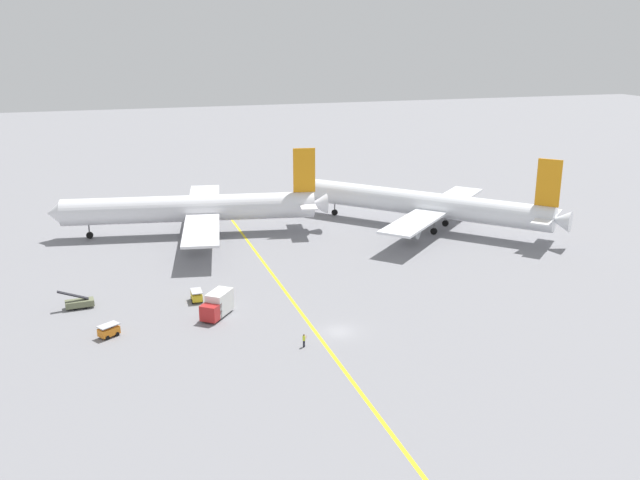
% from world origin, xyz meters
% --- Properties ---
extents(ground_plane, '(600.00, 600.00, 0.00)m').
position_xyz_m(ground_plane, '(0.00, 0.00, 0.00)').
color(ground_plane, gray).
extents(taxiway_stripe, '(1.32, 120.00, 0.01)m').
position_xyz_m(taxiway_stripe, '(-3.13, 10.00, 0.00)').
color(taxiway_stripe, yellow).
rests_on(taxiway_stripe, ground).
extents(airliner_at_gate_left, '(54.46, 48.00, 16.79)m').
position_xyz_m(airliner_at_gate_left, '(-12.60, 52.59, 5.26)').
color(airliner_at_gate_left, silver).
rests_on(airliner_at_gate_left, ground).
extents(airliner_being_pushed, '(43.75, 45.70, 16.43)m').
position_xyz_m(airliner_being_pushed, '(33.50, 42.85, 5.03)').
color(airliner_being_pushed, white).
rests_on(airliner_being_pushed, ground).
extents(pushback_tug, '(7.18, 7.82, 2.89)m').
position_xyz_m(pushback_tug, '(10.51, 67.47, 1.22)').
color(pushback_tug, '#2D4C8C').
rests_on(pushback_tug, ground).
extents(gse_baggage_cart_trailing, '(3.15, 2.81, 1.71)m').
position_xyz_m(gse_baggage_cart_trailing, '(-29.58, 7.55, 0.86)').
color(gse_baggage_cart_trailing, orange).
rests_on(gse_baggage_cart_trailing, ground).
extents(gse_catering_truck_tall, '(5.47, 6.09, 3.50)m').
position_xyz_m(gse_catering_truck_tall, '(-14.76, 10.07, 1.76)').
color(gse_catering_truck_tall, red).
rests_on(gse_catering_truck_tall, ground).
extents(gse_belt_loader_portside, '(5.00, 2.13, 3.02)m').
position_xyz_m(gse_belt_loader_portside, '(-33.57, 19.17, 0.83)').
color(gse_belt_loader_portside, '#666B4C').
rests_on(gse_belt_loader_portside, ground).
extents(gse_baggage_cart_near_cluster, '(1.62, 2.74, 1.71)m').
position_xyz_m(gse_baggage_cart_near_cluster, '(-16.85, 16.69, 0.86)').
color(gse_baggage_cart_near_cluster, gold).
rests_on(gse_baggage_cart_near_cluster, ground).
extents(ground_crew_marshaller_foreground, '(0.50, 0.36, 1.76)m').
position_xyz_m(ground_crew_marshaller_foreground, '(-5.79, -3.04, 0.92)').
color(ground_crew_marshaller_foreground, black).
rests_on(ground_crew_marshaller_foreground, ground).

